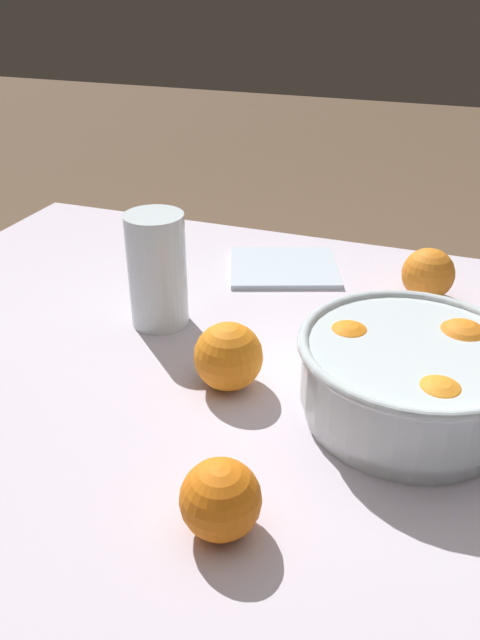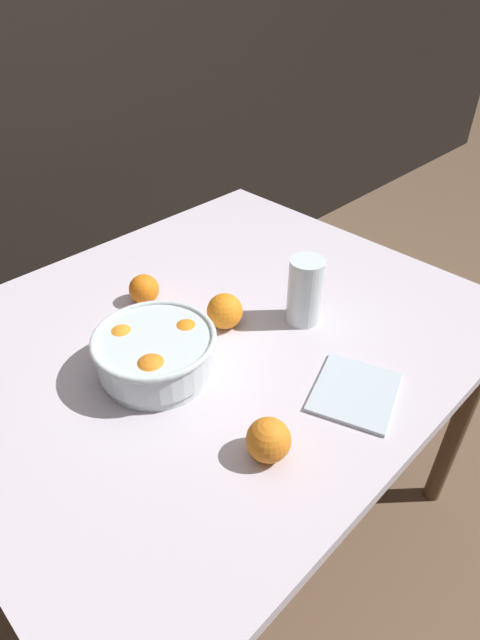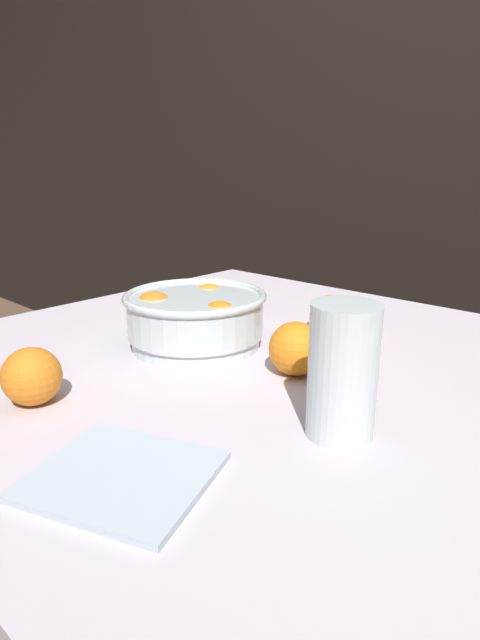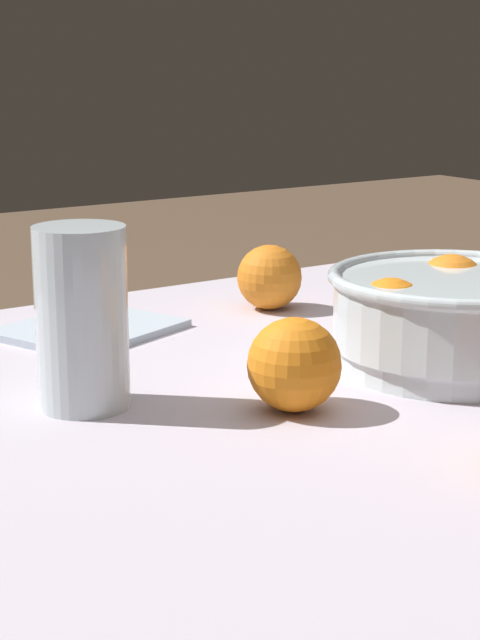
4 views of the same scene
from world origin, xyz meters
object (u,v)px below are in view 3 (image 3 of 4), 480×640
Objects in this scene: orange_loose_front at (296,349)px; orange_loose_aside at (32,376)px; fruit_bowl at (195,317)px; juice_glass at (342,376)px; orange_loose_near_bowl at (330,314)px.

orange_loose_aside is at bearing -122.12° from orange_loose_front.
fruit_bowl reaches higher than orange_loose_front.
juice_glass is 0.38m from orange_loose_near_bowl.
orange_loose_front is (-0.14, 0.11, -0.03)m from juice_glass.
fruit_bowl is at bearing -120.78° from orange_loose_near_bowl.
fruit_bowl is 3.02× the size of orange_loose_front.
fruit_bowl is 3.18× the size of orange_loose_aside.
orange_loose_front is at bearing 142.69° from juice_glass.
fruit_bowl reaches higher than orange_loose_aside.
orange_loose_front is at bearing 4.33° from fruit_bowl.
juice_glass is 0.18m from orange_loose_front.
orange_loose_near_bowl is 0.93× the size of orange_loose_aside.
orange_loose_front is 0.36m from orange_loose_aside.
orange_loose_front is 1.05× the size of orange_loose_aside.
orange_loose_front is (0.07, -0.20, 0.00)m from orange_loose_near_bowl.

